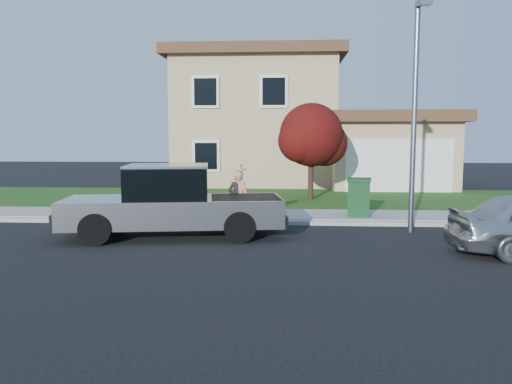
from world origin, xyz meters
TOP-DOWN VIEW (x-y plane):
  - ground at (0.00, 0.00)m, footprint 80.00×80.00m
  - curb at (1.00, 2.90)m, footprint 40.00×0.20m
  - sidewalk at (1.00, 4.00)m, footprint 40.00×2.00m
  - lawn at (1.00, 8.50)m, footprint 40.00×7.00m
  - house at (1.31, 16.38)m, footprint 14.00×11.30m
  - pickup_truck at (-1.16, 1.00)m, footprint 5.66×2.63m
  - woman at (0.35, 2.23)m, footprint 0.65×0.50m
  - ornamental_tree at (2.59, 8.09)m, footprint 2.67×2.41m
  - trash_bin at (3.77, 3.70)m, footprint 0.80×0.89m
  - street_lamp at (4.88, 1.94)m, footprint 0.30×0.75m

SIDE VIEW (x-z plane):
  - ground at x=0.00m, z-range 0.00..0.00m
  - lawn at x=1.00m, z-range 0.00..0.10m
  - curb at x=1.00m, z-range 0.00..0.12m
  - sidewalk at x=1.00m, z-range 0.00..0.15m
  - trash_bin at x=3.77m, z-range 0.16..1.27m
  - woman at x=0.35m, z-range -0.05..1.71m
  - pickup_truck at x=-1.16m, z-range -0.06..1.73m
  - ornamental_tree at x=2.59m, z-range 0.61..4.28m
  - house at x=1.31m, z-range -0.26..6.59m
  - street_lamp at x=4.88m, z-range 0.41..6.22m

